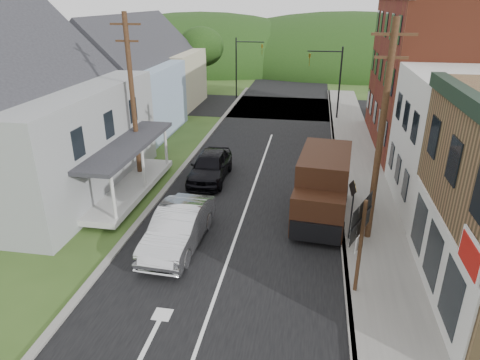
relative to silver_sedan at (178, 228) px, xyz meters
The scene contains 23 objects.
ground 2.87m from the silver_sedan, 35.97° to the right, with size 120.00×120.00×0.00m, color #2D4719.
road 8.72m from the silver_sedan, 75.20° to the left, with size 9.00×90.00×0.02m, color black.
cross_road 25.50m from the silver_sedan, 85.01° to the left, with size 60.00×9.00×0.02m, color black.
sidewalk_right 10.36m from the silver_sedan, 38.22° to the left, with size 2.80×55.00×0.15m, color slate.
curb_right 9.34m from the silver_sedan, 43.37° to the left, with size 0.20×55.00×0.15m, color slate.
curb_left 6.88m from the silver_sedan, 110.84° to the left, with size 0.30×55.00×0.12m, color slate.
storefront_red 20.90m from the silver_sedan, 48.71° to the left, with size 8.00×12.00×10.00m, color maroon.
house_gray 11.25m from the silver_sedan, 155.83° to the left, with size 10.20×12.24×8.35m.
house_blue 17.95m from the silver_sedan, 119.71° to the left, with size 7.14×8.16×7.28m.
house_cream 26.25m from the silver_sedan, 110.84° to the left, with size 7.14×8.16×7.28m.
utility_pole_right 8.90m from the silver_sedan, 13.60° to the left, with size 1.60×0.26×9.00m.
utility_pole_left 8.58m from the silver_sedan, 123.83° to the left, with size 1.60×0.26×9.00m.
traffic_signal_right 23.03m from the silver_sedan, 73.42° to the left, with size 2.87×0.20×6.00m.
traffic_signal_left 29.11m from the silver_sedan, 94.13° to the left, with size 2.87×0.20×6.00m.
tree_left_b 18.52m from the silver_sedan, 144.90° to the left, with size 4.80×4.80×6.94m.
tree_left_c 25.41m from the silver_sedan, 132.38° to the left, with size 5.80×5.80×8.41m.
tree_left_d 31.40m from the silver_sedan, 102.58° to the left, with size 4.80×4.80×6.94m.
forested_ridge 53.44m from the silver_sedan, 87.62° to the left, with size 90.00×30.00×16.00m, color black.
silver_sedan is the anchor object (origin of this frame).
dark_sedan 7.17m from the silver_sedan, 92.91° to the left, with size 1.94×4.83×1.65m, color black.
delivery_van 6.88m from the silver_sedan, 31.54° to the left, with size 2.72×5.69×3.08m.
route_sign_cluster 7.40m from the silver_sedan, 15.60° to the right, with size 0.84×1.86×3.48m.
warning_sign 7.24m from the silver_sedan, 12.68° to the left, with size 0.27×0.71×2.70m.
Camera 1 is at (2.91, -13.16, 9.58)m, focal length 32.00 mm.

